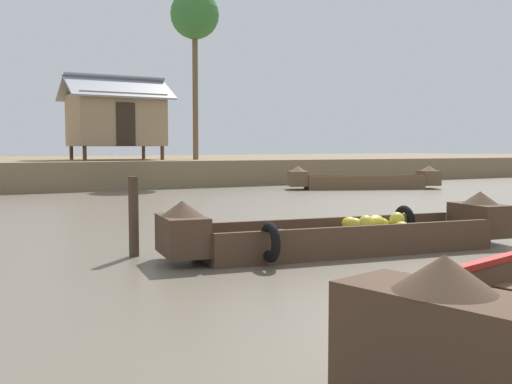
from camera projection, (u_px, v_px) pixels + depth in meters
The scene contains 7 objects.
ground_plane at pixel (181, 214), 13.85m from camera, with size 300.00×300.00×0.00m, color #665B4C.
riverbank_strip at pixel (44, 169), 30.00m from camera, with size 160.00×20.00×1.04m, color #7F6B4C.
banana_boat at pixel (348, 233), 8.68m from camera, with size 5.50×1.72×0.83m.
fishing_skiff_distant at pixel (364, 181), 22.49m from camera, with size 5.65×3.06×0.88m.
stilt_house_mid_left at pixel (116, 119), 25.86m from camera, with size 4.41×3.43×3.65m.
palm_tree_near at pixel (195, 17), 25.76m from camera, with size 2.12×2.12×7.35m.
mooring_post at pixel (134, 216), 8.29m from camera, with size 0.14×0.14×1.12m, color #423323.
Camera 1 is at (-5.12, -2.91, 1.50)m, focal length 41.69 mm.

